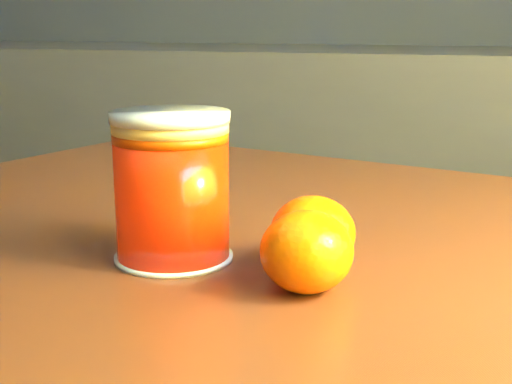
% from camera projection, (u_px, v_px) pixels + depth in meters
% --- Properties ---
extents(kitchen_counter, '(3.15, 0.60, 0.90)m').
position_uv_depth(kitchen_counter, '(91.00, 206.00, 2.03)').
color(kitchen_counter, '#46464A').
rests_on(kitchen_counter, ground).
extents(juice_glass, '(0.09, 0.09, 0.11)m').
position_uv_depth(juice_glass, '(172.00, 188.00, 0.51)').
color(juice_glass, red).
rests_on(juice_glass, table).
extents(orange_front, '(0.08, 0.08, 0.05)m').
position_uv_depth(orange_front, '(313.00, 233.00, 0.49)').
color(orange_front, '#FF6605').
rests_on(orange_front, table).
extents(orange_back, '(0.07, 0.07, 0.05)m').
position_uv_depth(orange_back, '(307.00, 252.00, 0.45)').
color(orange_back, '#FF6605').
rests_on(orange_back, table).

